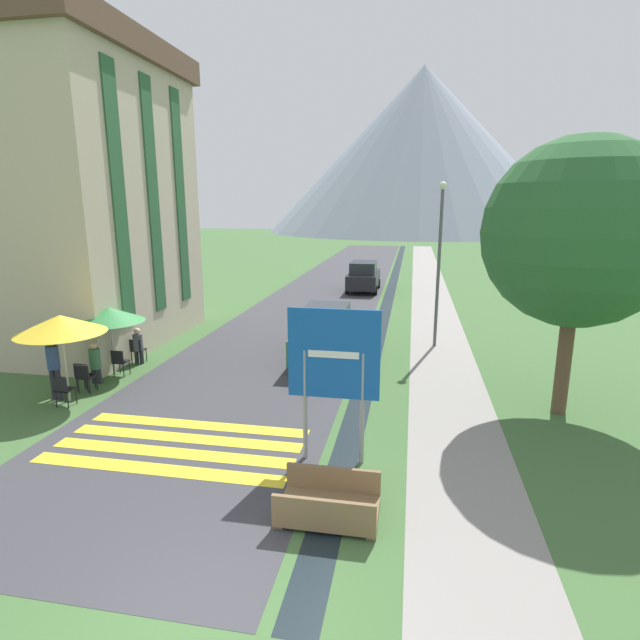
% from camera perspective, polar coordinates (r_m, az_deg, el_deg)
% --- Properties ---
extents(ground_plane, '(160.00, 160.00, 0.00)m').
position_cam_1_polar(ground_plane, '(25.57, 4.80, 1.28)').
color(ground_plane, '#3D6033').
extents(road, '(6.40, 60.00, 0.01)m').
position_cam_1_polar(road, '(35.65, 2.42, 4.68)').
color(road, '#38383D').
rests_on(road, ground_plane).
extents(footpath, '(2.20, 60.00, 0.01)m').
position_cam_1_polar(footpath, '(35.32, 12.29, 4.31)').
color(footpath, gray).
rests_on(footpath, ground_plane).
extents(drainage_channel, '(0.60, 60.00, 0.00)m').
position_cam_1_polar(drainage_channel, '(35.33, 8.39, 4.47)').
color(drainage_channel, black).
rests_on(drainage_channel, ground_plane).
extents(crosswalk_marking, '(5.44, 2.54, 0.01)m').
position_cam_1_polar(crosswalk_marking, '(11.84, -15.82, -13.58)').
color(crosswalk_marking, yellow).
rests_on(crosswalk_marking, ground_plane).
extents(mountain_distant, '(58.31, 58.31, 30.29)m').
position_cam_1_polar(mountain_distant, '(102.19, 11.50, 18.44)').
color(mountain_distant, gray).
rests_on(mountain_distant, ground_plane).
extents(hotel_building, '(5.74, 8.36, 10.89)m').
position_cam_1_polar(hotel_building, '(20.65, -25.23, 13.73)').
color(hotel_building, '#BCAD93').
rests_on(hotel_building, ground_plane).
extents(road_sign, '(1.86, 0.11, 3.24)m').
position_cam_1_polar(road_sign, '(10.01, 1.56, -5.24)').
color(road_sign, gray).
rests_on(road_sign, ground_plane).
extents(footbridge, '(1.70, 1.10, 0.65)m').
position_cam_1_polar(footbridge, '(9.06, 0.97, -20.38)').
color(footbridge, brown).
rests_on(footbridge, ground_plane).
extents(parked_car_near, '(1.79, 4.54, 1.82)m').
position_cam_1_polar(parked_car_near, '(17.16, 0.64, -1.45)').
color(parked_car_near, '#28663D').
rests_on(parked_car_near, ground_plane).
extents(parked_car_far, '(1.86, 4.03, 1.82)m').
position_cam_1_polar(parked_car_far, '(30.73, 5.01, 4.99)').
color(parked_car_far, black).
rests_on(parked_car_far, ground_plane).
extents(cafe_chair_nearest, '(0.40, 0.40, 0.85)m').
position_cam_1_polar(cafe_chair_nearest, '(14.81, -27.31, -6.97)').
color(cafe_chair_nearest, black).
rests_on(cafe_chair_nearest, ground_plane).
extents(cafe_chair_near_right, '(0.40, 0.40, 0.85)m').
position_cam_1_polar(cafe_chair_near_right, '(15.75, -25.43, -5.62)').
color(cafe_chair_near_right, black).
rests_on(cafe_chair_near_right, ground_plane).
extents(cafe_chair_middle, '(0.40, 0.40, 0.85)m').
position_cam_1_polar(cafe_chair_middle, '(16.65, -21.96, -4.31)').
color(cafe_chair_middle, black).
rests_on(cafe_chair_middle, ground_plane).
extents(cafe_chair_far_left, '(0.40, 0.40, 0.85)m').
position_cam_1_polar(cafe_chair_far_left, '(17.77, -20.18, -3.09)').
color(cafe_chair_far_left, black).
rests_on(cafe_chair_far_left, ground_plane).
extents(cafe_chair_near_left, '(0.40, 0.40, 0.85)m').
position_cam_1_polar(cafe_chair_near_left, '(15.60, -25.27, -5.78)').
color(cafe_chair_near_left, black).
rests_on(cafe_chair_near_left, ground_plane).
extents(cafe_umbrella_front_yellow, '(2.28, 2.28, 2.40)m').
position_cam_1_polar(cafe_umbrella_front_yellow, '(14.75, -27.54, -0.44)').
color(cafe_umbrella_front_yellow, '#B7B2A8').
rests_on(cafe_umbrella_front_yellow, ground_plane).
extents(cafe_umbrella_middle_green, '(2.11, 2.11, 2.14)m').
position_cam_1_polar(cafe_umbrella_middle_green, '(16.63, -22.94, 0.57)').
color(cafe_umbrella_middle_green, '#B7B2A8').
rests_on(cafe_umbrella_middle_green, ground_plane).
extents(person_standing_terrace, '(0.32, 0.32, 1.74)m').
position_cam_1_polar(person_standing_terrace, '(15.28, -28.15, -4.51)').
color(person_standing_terrace, '#282833').
rests_on(person_standing_terrace, ground_plane).
extents(person_seated_far, '(0.32, 0.32, 1.28)m').
position_cam_1_polar(person_seated_far, '(16.24, -24.33, -4.25)').
color(person_seated_far, '#282833').
rests_on(person_seated_far, ground_plane).
extents(person_seated_near, '(0.32, 0.32, 1.22)m').
position_cam_1_polar(person_seated_near, '(17.71, -20.08, -2.59)').
color(person_seated_near, '#282833').
rests_on(person_seated_near, ground_plane).
extents(streetlamp, '(0.28, 0.28, 6.00)m').
position_cam_1_polar(streetlamp, '(18.75, 13.48, 7.47)').
color(streetlamp, '#515156').
rests_on(streetlamp, ground_plane).
extents(tree_by_path, '(4.52, 4.52, 6.82)m').
position_cam_1_polar(tree_by_path, '(13.49, 27.46, 8.78)').
color(tree_by_path, brown).
rests_on(tree_by_path, ground_plane).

